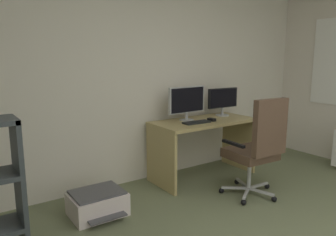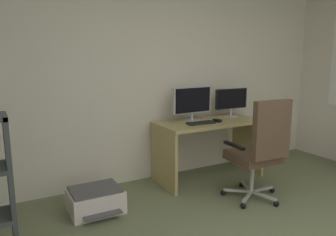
{
  "view_description": "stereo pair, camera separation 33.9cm",
  "coord_description": "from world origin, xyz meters",
  "px_view_note": "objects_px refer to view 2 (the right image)",
  "views": [
    {
      "loc": [
        -1.97,
        -0.77,
        1.52
      ],
      "look_at": [
        -0.08,
        1.97,
        0.89
      ],
      "focal_mm": 34.9,
      "sensor_mm": 36.0,
      "label": 1
    },
    {
      "loc": [
        -1.68,
        -0.95,
        1.52
      ],
      "look_at": [
        -0.08,
        1.97,
        0.89
      ],
      "focal_mm": 34.9,
      "sensor_mm": 36.0,
      "label": 2
    }
  ],
  "objects_px": {
    "keyboard": "(201,123)",
    "office_chair": "(260,148)",
    "monitor_main": "(192,101)",
    "printer": "(96,200)",
    "desk": "(209,137)",
    "monitor_secondary": "(231,100)",
    "computer_mouse": "(217,121)"
  },
  "relations": [
    {
      "from": "desk",
      "to": "keyboard",
      "type": "relative_size",
      "value": 3.88
    },
    {
      "from": "desk",
      "to": "monitor_secondary",
      "type": "relative_size",
      "value": 2.74
    },
    {
      "from": "keyboard",
      "to": "printer",
      "type": "distance_m",
      "value": 1.48
    },
    {
      "from": "office_chair",
      "to": "monitor_main",
      "type": "bearing_deg",
      "value": 104.67
    },
    {
      "from": "monitor_secondary",
      "to": "computer_mouse",
      "type": "height_order",
      "value": "monitor_secondary"
    },
    {
      "from": "monitor_secondary",
      "to": "desk",
      "type": "bearing_deg",
      "value": -166.44
    },
    {
      "from": "desk",
      "to": "printer",
      "type": "bearing_deg",
      "value": -171.95
    },
    {
      "from": "computer_mouse",
      "to": "monitor_secondary",
      "type": "bearing_deg",
      "value": 20.76
    },
    {
      "from": "printer",
      "to": "desk",
      "type": "bearing_deg",
      "value": 8.05
    },
    {
      "from": "keyboard",
      "to": "office_chair",
      "type": "bearing_deg",
      "value": -68.19
    },
    {
      "from": "office_chair",
      "to": "printer",
      "type": "height_order",
      "value": "office_chair"
    },
    {
      "from": "office_chair",
      "to": "computer_mouse",
      "type": "bearing_deg",
      "value": 90.73
    },
    {
      "from": "monitor_main",
      "to": "office_chair",
      "type": "height_order",
      "value": "monitor_main"
    },
    {
      "from": "monitor_main",
      "to": "office_chair",
      "type": "bearing_deg",
      "value": -75.33
    },
    {
      "from": "monitor_main",
      "to": "printer",
      "type": "xyz_separation_m",
      "value": [
        -1.33,
        -0.32,
        -0.87
      ]
    },
    {
      "from": "office_chair",
      "to": "desk",
      "type": "bearing_deg",
      "value": 93.63
    },
    {
      "from": "monitor_main",
      "to": "computer_mouse",
      "type": "bearing_deg",
      "value": -40.6
    },
    {
      "from": "desk",
      "to": "monitor_secondary",
      "type": "bearing_deg",
      "value": 13.56
    },
    {
      "from": "monitor_main",
      "to": "office_chair",
      "type": "relative_size",
      "value": 0.49
    },
    {
      "from": "keyboard",
      "to": "computer_mouse",
      "type": "height_order",
      "value": "computer_mouse"
    },
    {
      "from": "computer_mouse",
      "to": "office_chair",
      "type": "bearing_deg",
      "value": -96.53
    },
    {
      "from": "printer",
      "to": "office_chair",
      "type": "bearing_deg",
      "value": -21.13
    },
    {
      "from": "keyboard",
      "to": "office_chair",
      "type": "height_order",
      "value": "office_chair"
    },
    {
      "from": "monitor_main",
      "to": "monitor_secondary",
      "type": "bearing_deg",
      "value": 0.01
    },
    {
      "from": "monitor_secondary",
      "to": "keyboard",
      "type": "relative_size",
      "value": 1.42
    },
    {
      "from": "monitor_secondary",
      "to": "computer_mouse",
      "type": "distance_m",
      "value": 0.47
    },
    {
      "from": "keyboard",
      "to": "printer",
      "type": "xyz_separation_m",
      "value": [
        -1.33,
        -0.12,
        -0.63
      ]
    },
    {
      "from": "office_chair",
      "to": "keyboard",
      "type": "bearing_deg",
      "value": 108.78
    },
    {
      "from": "desk",
      "to": "keyboard",
      "type": "bearing_deg",
      "value": -153.27
    },
    {
      "from": "monitor_main",
      "to": "office_chair",
      "type": "xyz_separation_m",
      "value": [
        0.24,
        -0.93,
        -0.39
      ]
    },
    {
      "from": "monitor_main",
      "to": "printer",
      "type": "distance_m",
      "value": 1.62
    },
    {
      "from": "computer_mouse",
      "to": "keyboard",
      "type": "bearing_deg",
      "value": 172.56
    }
  ]
}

